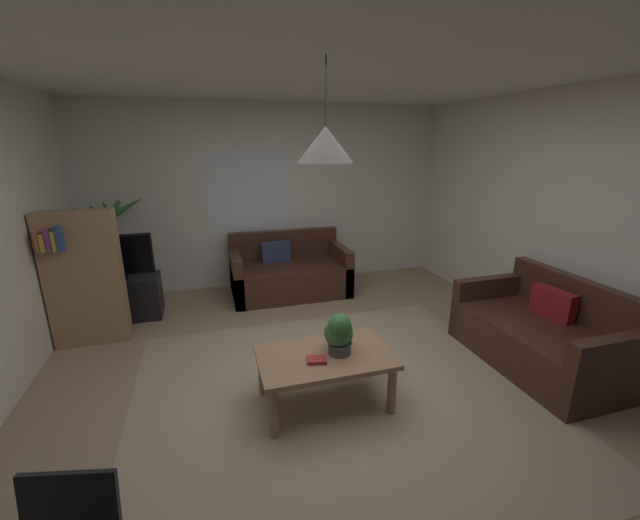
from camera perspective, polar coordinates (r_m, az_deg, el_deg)
name	(u,v)px	position (r m, az deg, el deg)	size (l,w,h in m)	color
floor	(330,385)	(3.62, 1.42, -17.66)	(5.05, 5.48, 0.02)	#9E8466
rug	(337,397)	(3.46, 2.50, -19.27)	(3.28, 3.01, 0.01)	tan
wall_back	(271,196)	(5.73, -7.13, 9.15)	(5.17, 0.06, 2.56)	silver
wall_right	(583,224)	(4.55, 33.94, 4.40)	(0.06, 5.48, 2.56)	silver
ceiling	(332,61)	(3.03, 1.81, 27.00)	(5.05, 5.48, 0.02)	white
window_pane	(248,192)	(5.64, -10.43, 9.65)	(1.14, 0.01, 1.11)	white
couch_under_window	(289,274)	(5.47, -4.53, -2.02)	(1.57, 0.88, 0.82)	#47281E
couch_right_side	(542,337)	(4.31, 29.55, -9.73)	(0.88, 1.52, 0.82)	#47281E
coffee_table	(325,362)	(3.19, 0.68, -14.67)	(1.04, 0.64, 0.44)	#A87F56
book_on_table_0	(316,360)	(3.06, -0.52, -14.34)	(0.14, 0.10, 0.03)	#B22D2D
remote_on_table_0	(343,346)	(3.26, 3.43, -12.33)	(0.05, 0.16, 0.02)	black
remote_on_table_1	(348,343)	(3.31, 4.05, -11.93)	(0.05, 0.16, 0.02)	black
potted_plant_on_table	(339,332)	(3.11, 2.79, -10.35)	(0.23, 0.25, 0.34)	#4C4C51
tv_stand	(121,298)	(5.25, -27.00, -5.00)	(0.90, 0.44, 0.50)	black
tv	(114,257)	(5.07, -27.81, 0.39)	(0.85, 0.16, 0.53)	black
potted_palm_corner	(115,256)	(5.66, -27.62, 0.58)	(0.86, 0.93, 1.50)	beige
bookshelf_corner	(84,278)	(4.64, -31.10, -2.25)	(0.70, 0.31, 1.40)	#A87F56
pendant_lamp	(326,145)	(2.72, 0.81, 16.44)	(0.38, 0.38, 0.66)	black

